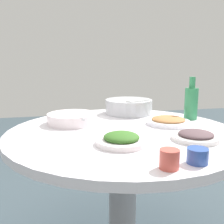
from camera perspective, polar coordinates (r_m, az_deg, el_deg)
name	(u,v)px	position (r m, az deg, el deg)	size (l,w,h in m)	color
round_dining_table	(123,157)	(1.39, 2.40, -9.87)	(1.19, 1.19, 0.73)	#99999E
rice_bowl	(129,106)	(1.75, 3.72, 1.26)	(0.31, 0.31, 0.11)	#B2B5BA
soup_bowl	(72,119)	(1.49, -8.83, -1.49)	(0.29, 0.28, 0.06)	white
dish_tofu_braise	(168,121)	(1.49, 12.29, -1.94)	(0.24, 0.24, 0.05)	white
dish_eggplant	(196,136)	(1.23, 17.97, -5.06)	(0.21, 0.21, 0.04)	silver
dish_greens	(121,140)	(1.11, 2.09, -6.09)	(0.22, 0.22, 0.05)	white
green_bottle	(191,102)	(1.64, 17.04, 2.06)	(0.08, 0.08, 0.26)	#328B56
tea_cup_near	(198,156)	(0.96, 18.33, -9.15)	(0.07, 0.07, 0.05)	#2E4C9C
tea_cup_far	(169,159)	(0.89, 12.52, -10.09)	(0.07, 0.07, 0.07)	#C64E43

